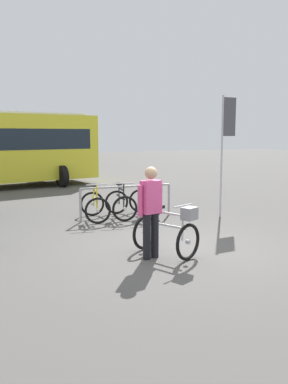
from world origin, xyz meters
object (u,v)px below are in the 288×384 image
(racked_bike_yellow, at_px, (95,206))
(featured_bicycle, at_px, (169,232))
(person_with_featured_bike, at_px, (151,208))
(banner_flag, at_px, (226,133))
(racked_bike_red, at_px, (145,202))
(racked_bike_black, at_px, (121,204))

(racked_bike_yellow, xyz_separation_m, featured_bicycle, (0.07, -3.57, 0.08))
(racked_bike_yellow, bearing_deg, person_with_featured_bike, -94.85)
(banner_flag, bearing_deg, racked_bike_red, 149.79)
(racked_bike_yellow, bearing_deg, racked_bike_red, -5.71)
(featured_bicycle, relative_size, person_with_featured_bike, 0.77)
(racked_bike_red, xyz_separation_m, person_with_featured_bike, (-1.69, -3.42, 0.54))
(racked_bike_yellow, height_order, featured_bicycle, same)
(racked_bike_black, xyz_separation_m, racked_bike_red, (0.70, -0.07, -0.00))
(featured_bicycle, xyz_separation_m, person_with_featured_bike, (-0.38, 0.01, 0.46))
(racked_bike_red, relative_size, person_with_featured_bike, 0.75)
(racked_bike_red, relative_size, featured_bicycle, 0.98)
(racked_bike_yellow, relative_size, racked_bike_black, 1.02)
(racked_bike_yellow, xyz_separation_m, banner_flag, (3.24, -1.22, 1.86))
(racked_bike_black, distance_m, person_with_featured_bike, 3.67)
(racked_bike_black, bearing_deg, banner_flag, -24.24)
(racked_bike_yellow, height_order, racked_bike_red, same)
(banner_flag, bearing_deg, racked_bike_black, 155.76)
(racked_bike_black, relative_size, banner_flag, 0.38)
(featured_bicycle, distance_m, banner_flag, 4.33)
(racked_bike_yellow, bearing_deg, banner_flag, -20.56)
(person_with_featured_bike, bearing_deg, racked_bike_black, 74.03)
(racked_bike_red, xyz_separation_m, banner_flag, (1.85, -1.08, 1.86))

